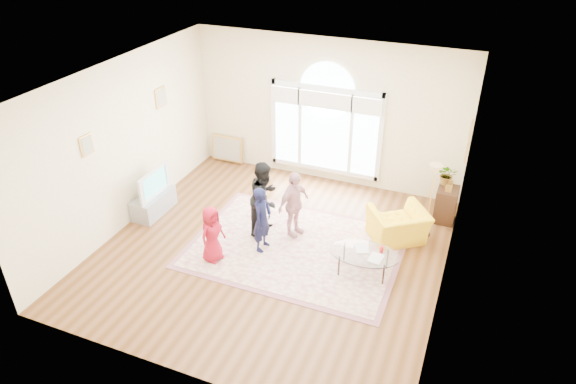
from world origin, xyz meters
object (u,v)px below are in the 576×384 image
at_px(area_rug, 295,248).
at_px(tv_console, 154,203).
at_px(coffee_table, 364,254).
at_px(television, 151,182).
at_px(armchair, 398,225).

distance_m(area_rug, tv_console, 3.13).
xyz_separation_m(area_rug, coffee_table, (1.33, -0.22, 0.39)).
relative_size(television, coffee_table, 0.79).
bearing_deg(armchair, coffee_table, 37.81).
bearing_deg(coffee_table, television, 172.04).
distance_m(area_rug, coffee_table, 1.41).
relative_size(area_rug, armchair, 3.65).
relative_size(tv_console, television, 1.02).
bearing_deg(area_rug, television, 178.76).
distance_m(television, armchair, 4.89).
height_order(tv_console, coffee_table, coffee_table).
bearing_deg(television, area_rug, -1.24).
xyz_separation_m(area_rug, tv_console, (-3.12, 0.07, 0.20)).
xyz_separation_m(coffee_table, armchair, (0.34, 1.19, -0.08)).
bearing_deg(area_rug, armchair, 30.11).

